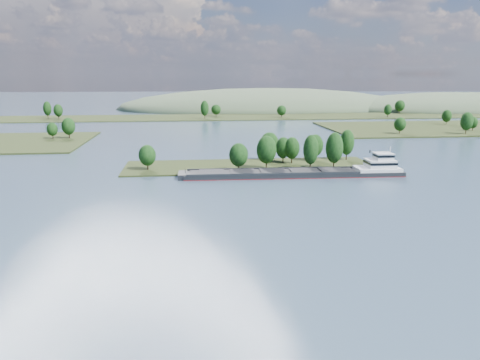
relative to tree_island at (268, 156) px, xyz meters
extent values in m
plane|color=#314455|center=(-7.52, -59.34, -4.30)|extent=(1800.00, 1800.00, 0.00)
cube|color=#252F15|center=(-7.52, 0.66, -4.30)|extent=(100.00, 30.00, 1.20)
cylinder|color=black|center=(14.44, -11.42, -1.47)|extent=(0.50, 0.50, 4.47)
ellipsoid|color=black|center=(14.44, -11.42, 4.22)|extent=(5.90, 5.90, 11.50)
cylinder|color=black|center=(2.67, 13.07, -1.77)|extent=(0.50, 0.50, 3.86)
ellipsoid|color=black|center=(2.67, 13.07, 3.13)|extent=(8.15, 8.15, 9.93)
cylinder|color=black|center=(-1.94, -7.08, -1.58)|extent=(0.50, 0.50, 4.25)
ellipsoid|color=black|center=(-1.94, -7.08, 3.82)|extent=(7.84, 7.84, 10.93)
cylinder|color=black|center=(7.13, 5.27, -1.96)|extent=(0.50, 0.50, 3.50)
ellipsoid|color=black|center=(7.13, 5.27, 2.49)|extent=(6.19, 6.19, 9.00)
cylinder|color=black|center=(-13.11, -9.88, -1.95)|extent=(0.50, 0.50, 3.50)
ellipsoid|color=black|center=(-13.11, -9.88, 2.50)|extent=(7.30, 7.30, 9.01)
cylinder|color=black|center=(-47.74, -3.92, -2.12)|extent=(0.50, 0.50, 3.18)
ellipsoid|color=black|center=(-47.74, -3.92, 1.93)|extent=(6.65, 6.65, 8.18)
cylinder|color=black|center=(10.43, 3.36, -1.92)|extent=(0.50, 0.50, 3.57)
ellipsoid|color=black|center=(10.43, 3.36, 2.62)|extent=(6.35, 6.35, 9.18)
cylinder|color=black|center=(35.40, 8.18, -1.55)|extent=(0.50, 0.50, 4.30)
ellipsoid|color=black|center=(35.40, 8.18, 3.92)|extent=(6.18, 6.18, 11.06)
cylinder|color=black|center=(24.02, -10.34, -1.36)|extent=(0.50, 0.50, 4.69)
ellipsoid|color=black|center=(24.02, -10.34, 4.60)|extent=(6.80, 6.80, 12.05)
cylinder|color=black|center=(21.55, 8.34, -1.87)|extent=(0.50, 0.50, 3.68)
ellipsoid|color=black|center=(21.55, 8.34, 2.81)|extent=(6.88, 6.88, 9.46)
cylinder|color=black|center=(-99.91, 92.10, -1.60)|extent=(0.50, 0.50, 3.81)
ellipsoid|color=black|center=(-99.91, 92.10, 3.24)|extent=(7.60, 7.60, 9.79)
cylinder|color=black|center=(-108.60, 90.78, -2.00)|extent=(0.50, 0.50, 3.00)
ellipsoid|color=black|center=(-108.60, 90.78, 1.81)|extent=(6.10, 6.10, 7.72)
cylinder|color=black|center=(97.25, 90.71, -1.85)|extent=(0.50, 0.50, 3.31)
ellipsoid|color=black|center=(97.25, 90.71, 2.36)|extent=(7.29, 7.29, 8.52)
cylinder|color=black|center=(137.35, 85.51, -1.32)|extent=(0.50, 0.50, 4.37)
ellipsoid|color=black|center=(137.35, 85.51, 4.24)|extent=(7.67, 7.67, 11.25)
cylinder|color=black|center=(151.22, 100.65, -2.03)|extent=(0.50, 0.50, 2.95)
ellipsoid|color=black|center=(151.22, 100.65, 1.73)|extent=(5.84, 5.84, 7.60)
cylinder|color=black|center=(154.32, 137.80, -1.75)|extent=(0.50, 0.50, 3.51)
ellipsoid|color=black|center=(154.32, 137.80, 2.72)|extent=(7.02, 7.02, 9.03)
cube|color=#252F15|center=(-7.52, 220.66, -4.30)|extent=(900.00, 60.00, 1.20)
cylinder|color=black|center=(-147.51, 220.74, -1.39)|extent=(0.50, 0.50, 4.64)
ellipsoid|color=black|center=(-147.51, 220.74, 4.51)|extent=(6.62, 6.62, 11.92)
cylinder|color=black|center=(137.31, 201.16, -1.89)|extent=(0.50, 0.50, 3.62)
ellipsoid|color=black|center=(137.31, 201.16, 2.71)|extent=(6.56, 6.56, 9.32)
cylinder|color=black|center=(-7.73, 224.80, -2.02)|extent=(0.50, 0.50, 3.37)
ellipsoid|color=black|center=(-7.73, 224.80, 2.27)|extent=(8.40, 8.40, 8.68)
cylinder|color=black|center=(164.60, 237.25, -1.67)|extent=(0.50, 0.50, 4.07)
ellipsoid|color=black|center=(164.60, 237.25, 3.51)|extent=(9.32, 9.32, 10.47)
cylinder|color=black|center=(-137.46, 215.12, -1.72)|extent=(0.50, 0.50, 3.98)
ellipsoid|color=black|center=(-137.46, 215.12, 3.34)|extent=(7.41, 7.41, 10.23)
cylinder|color=black|center=(47.16, 210.24, -2.04)|extent=(0.50, 0.50, 3.32)
ellipsoid|color=black|center=(47.16, 210.24, 2.18)|extent=(8.05, 8.05, 8.54)
cylinder|color=black|center=(-18.28, 204.23, -1.26)|extent=(0.50, 0.50, 4.90)
ellipsoid|color=black|center=(-18.28, 204.23, 4.97)|extent=(6.74, 6.74, 12.59)
ellipsoid|color=#44563B|center=(252.48, 290.66, -4.30)|extent=(260.00, 140.00, 36.00)
ellipsoid|color=#44563B|center=(52.48, 320.66, -4.30)|extent=(320.00, 160.00, 44.00)
cube|color=black|center=(6.55, -18.69, -3.80)|extent=(80.93, 12.35, 2.22)
cube|color=maroon|center=(6.55, -18.69, -4.25)|extent=(81.14, 12.56, 0.25)
cube|color=black|center=(-1.38, -13.52, -2.39)|extent=(62.51, 2.17, 0.81)
cube|color=black|center=(-1.65, -23.40, -2.39)|extent=(62.51, 2.17, 0.81)
cube|color=black|center=(-1.51, -18.46, -2.54)|extent=(60.74, 10.78, 0.30)
cube|color=black|center=(-23.69, -17.84, -2.24)|extent=(9.31, 8.52, 0.35)
cube|color=black|center=(-12.60, -18.15, -2.24)|extent=(9.31, 8.52, 0.35)
cube|color=black|center=(-1.51, -18.46, -2.24)|extent=(9.31, 8.52, 0.35)
cube|color=black|center=(9.57, -18.78, -2.24)|extent=(9.31, 8.52, 0.35)
cube|color=black|center=(20.66, -19.09, -2.24)|extent=(9.31, 8.52, 0.35)
cube|color=black|center=(-34.28, -17.54, -3.40)|extent=(3.28, 9.16, 2.02)
cylinder|color=black|center=(-33.27, -17.57, -1.99)|extent=(0.25, 0.25, 2.22)
cube|color=white|center=(37.80, -19.57, -2.09)|extent=(16.40, 10.13, 1.21)
cube|color=white|center=(38.81, -19.60, -0.07)|extent=(10.31, 8.35, 3.03)
cube|color=black|center=(38.81, -19.60, 0.33)|extent=(10.52, 8.56, 0.91)
cube|color=white|center=(39.82, -19.63, 2.55)|extent=(6.22, 6.22, 2.22)
cube|color=black|center=(39.82, -19.63, 2.96)|extent=(6.43, 6.43, 0.81)
cube|color=white|center=(39.82, -19.63, 3.76)|extent=(6.63, 6.63, 0.20)
cylinder|color=white|center=(42.34, -19.70, 4.97)|extent=(0.21, 0.21, 2.62)
cylinder|color=black|center=(35.87, -16.49, 3.96)|extent=(0.52, 0.52, 1.21)
camera|label=1|loc=(-31.65, -183.58, 32.40)|focal=35.00mm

